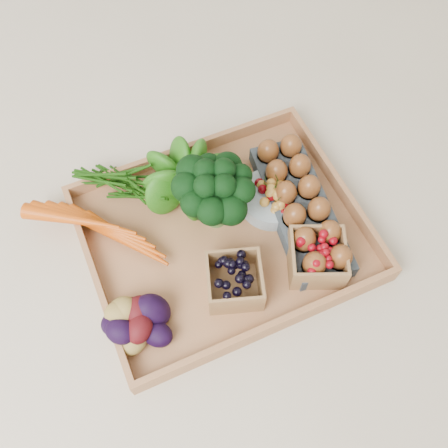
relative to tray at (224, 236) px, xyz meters
name	(u,v)px	position (x,y,z in m)	size (l,w,h in m)	color
ground	(224,238)	(0.00, 0.00, -0.01)	(4.00, 4.00, 0.00)	beige
tray	(224,236)	(0.00, 0.00, 0.00)	(0.55, 0.45, 0.01)	#AF7649
carrots	(107,229)	(-0.22, 0.09, 0.03)	(0.22, 0.16, 0.05)	#C6480A
lettuce	(190,177)	(-0.02, 0.12, 0.07)	(0.13, 0.13, 0.13)	#0E490B
broccoli	(215,203)	(0.00, 0.04, 0.07)	(0.16, 0.16, 0.13)	black
cherry_bowl	(272,199)	(0.12, 0.03, 0.03)	(0.14, 0.14, 0.04)	#8C9EA5
egg_carton	(300,209)	(0.16, -0.02, 0.03)	(0.12, 0.33, 0.04)	#3C464D
potatoes	(129,320)	(-0.24, -0.11, 0.05)	(0.15, 0.15, 0.09)	#3A090C
punnet_blackberry	(234,281)	(-0.03, -0.12, 0.04)	(0.10, 0.10, 0.07)	black
punnet_raspberry	(317,257)	(0.14, -0.14, 0.04)	(0.11, 0.11, 0.07)	maroon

